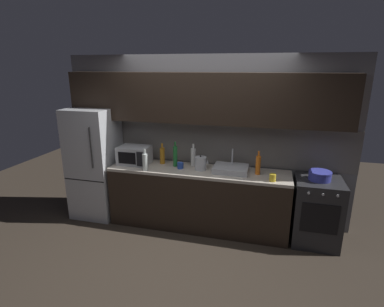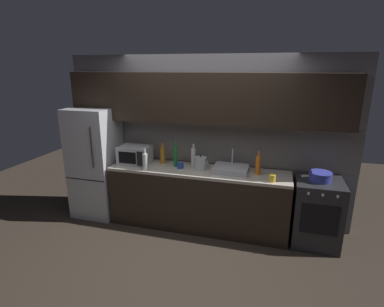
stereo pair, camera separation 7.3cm
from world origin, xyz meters
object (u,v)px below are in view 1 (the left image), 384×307
Objects in this scene: microwave at (135,155)px; cooking_pot at (320,176)px; wine_bottle_orange at (258,165)px; mug_yellow at (273,178)px; mug_blue at (180,165)px; wine_bottle_clear at (145,162)px; wine_bottle_green at (175,156)px; kettle at (201,163)px; refrigerator at (95,163)px; wine_bottle_amber at (162,155)px; oven_range at (316,211)px; wine_bottle_white at (193,157)px.

cooking_pot is at bearing -0.40° from microwave.
wine_bottle_orange is (1.84, -0.00, 0.00)m from microwave.
mug_blue is (-1.30, 0.18, -0.00)m from mug_yellow.
wine_bottle_orange reaches higher than wine_bottle_clear.
wine_bottle_green reaches higher than microwave.
wine_bottle_green is at bearing 172.11° from kettle.
wine_bottle_clear is 0.95× the size of wine_bottle_orange.
wine_bottle_orange is at bearing 178.87° from cooking_pot.
refrigerator reaches higher than microwave.
oven_range is at bearing -3.47° from wine_bottle_amber.
mug_yellow is (-0.60, -0.20, 0.50)m from oven_range.
oven_range is 10.06× the size of mug_blue.
refrigerator reaches higher than cooking_pot.
refrigerator is 2.52m from wine_bottle_orange.
wine_bottle_white is at bearing 162.94° from mug_yellow.
wine_bottle_orange is (-0.80, 0.02, 0.59)m from oven_range.
wine_bottle_green is at bearing 2.48° from refrigerator.
wine_bottle_amber is at bearing 176.53° from oven_range.
kettle is (1.71, 0.00, 0.13)m from refrigerator.
wine_bottle_orange reaches higher than mug_yellow.
kettle is at bearing 16.57° from wine_bottle_clear.
wine_bottle_clear is at bearing -179.17° from mug_yellow.
wine_bottle_clear is at bearing -41.14° from microwave.
cooking_pot is (-0.01, 0.00, 0.51)m from oven_range.
wine_bottle_white is at bearing 174.90° from oven_range.
wine_bottle_green is 2.00m from cooking_pot.
refrigerator is 17.86× the size of mug_yellow.
wine_bottle_orange is 1.15× the size of cooking_pot.
refrigerator is at bearing 179.98° from oven_range.
wine_bottle_clear is 1.58m from wine_bottle_orange.
wine_bottle_green is at bearing 178.34° from oven_range.
wine_bottle_orange is at bearing -0.08° from microwave.
cooking_pot is (0.79, -0.02, -0.08)m from wine_bottle_orange.
oven_range is 2.71× the size of wine_bottle_white.
wine_bottle_amber reaches higher than oven_range.
wine_bottle_amber is at bearing 161.60° from wine_bottle_green.
refrigerator is 8.07× the size of kettle.
refrigerator is 3.35m from oven_range.
mug_blue is (0.46, 0.21, -0.08)m from wine_bottle_clear.
kettle is 0.22m from wine_bottle_white.
kettle is at bearing 179.88° from oven_range.
microwave is (-2.64, 0.02, 0.58)m from oven_range.
oven_range is 2.85× the size of wine_bottle_amber.
kettle reaches higher than mug_yellow.
cooking_pot is (2.35, 0.22, -0.07)m from wine_bottle_clear.
wine_bottle_amber is 0.25m from wine_bottle_green.
mug_yellow is (1.15, -0.35, -0.09)m from wine_bottle_white.
cooking_pot reaches higher than oven_range.
kettle is 0.68× the size of wine_bottle_amber.
microwave is 2.15× the size of kettle.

